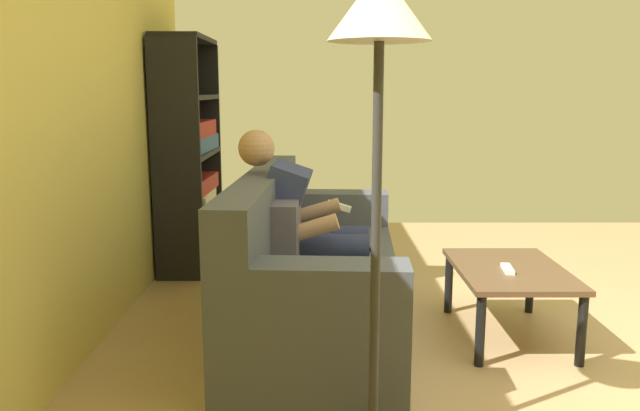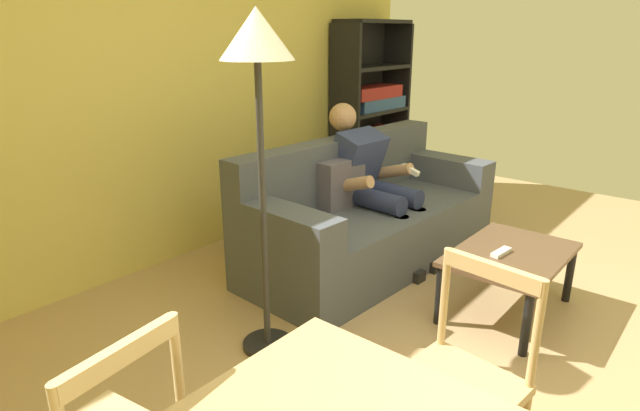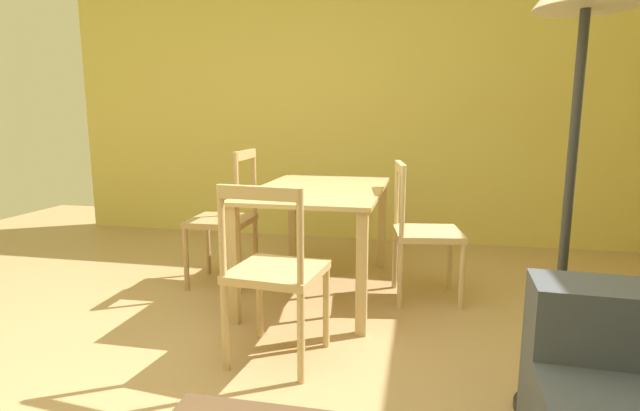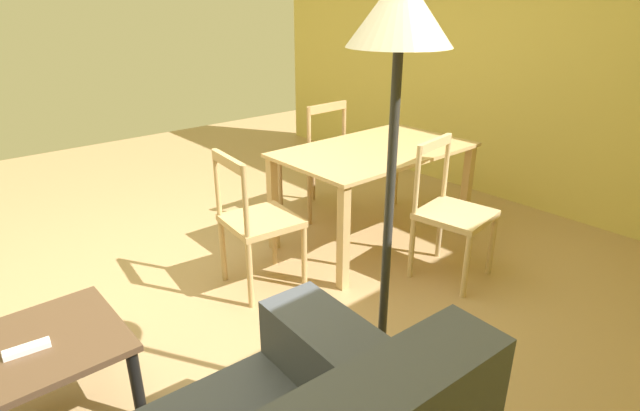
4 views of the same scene
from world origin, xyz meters
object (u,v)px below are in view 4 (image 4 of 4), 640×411
(dining_table, at_px, (375,162))
(dining_chair_by_doorway, at_px, (314,160))
(dining_chair_facing_couch, at_px, (257,222))
(floor_lamp, at_px, (398,60))
(tv_remote, at_px, (27,349))
(dining_chair_near_wall, at_px, (451,212))
(coffee_table, at_px, (9,366))

(dining_table, relative_size, dining_chair_by_doorway, 1.46)
(dining_chair_facing_couch, distance_m, floor_lamp, 1.64)
(dining_table, bearing_deg, dining_chair_by_doorway, -90.08)
(tv_remote, relative_size, dining_chair_near_wall, 0.19)
(dining_chair_near_wall, bearing_deg, dining_chair_facing_couch, -33.99)
(dining_table, distance_m, dining_chair_near_wall, 0.71)
(dining_table, distance_m, dining_chair_by_doorway, 0.70)
(dining_table, bearing_deg, coffee_table, 7.82)
(floor_lamp, bearing_deg, coffee_table, -35.35)
(dining_chair_near_wall, relative_size, dining_chair_by_doorway, 0.94)
(coffee_table, distance_m, tv_remote, 0.10)
(dining_chair_near_wall, height_order, floor_lamp, floor_lamp)
(dining_chair_by_doorway, bearing_deg, tv_remote, 23.96)
(dining_table, xyz_separation_m, dining_chair_near_wall, (0.00, 0.69, -0.17))
(tv_remote, distance_m, dining_table, 2.43)
(coffee_table, bearing_deg, dining_chair_near_wall, 171.87)
(tv_remote, bearing_deg, floor_lamp, 60.30)
(dining_chair_facing_couch, bearing_deg, tv_remote, 15.54)
(dining_chair_near_wall, distance_m, dining_chair_facing_couch, 1.24)
(dining_chair_near_wall, relative_size, floor_lamp, 0.50)
(dining_chair_near_wall, bearing_deg, dining_chair_by_doorway, -90.22)
(coffee_table, relative_size, tv_remote, 5.15)
(tv_remote, xyz_separation_m, dining_table, (-2.39, -0.38, 0.20))
(dining_chair_by_doorway, bearing_deg, coffee_table, 22.63)
(dining_table, distance_m, floor_lamp, 1.95)
(tv_remote, height_order, floor_lamp, floor_lamp)
(tv_remote, xyz_separation_m, dining_chair_by_doorway, (-2.39, -1.06, 0.05))
(dining_table, relative_size, dining_chair_facing_couch, 1.58)
(tv_remote, xyz_separation_m, dining_chair_near_wall, (-2.39, 0.31, 0.02))
(tv_remote, xyz_separation_m, dining_chair_facing_couch, (-1.36, -0.38, 0.03))
(dining_table, bearing_deg, dining_chair_near_wall, 89.63)
(dining_table, xyz_separation_m, floor_lamp, (1.23, 1.22, 0.90))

